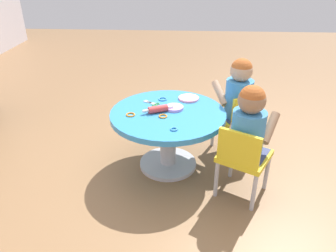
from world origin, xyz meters
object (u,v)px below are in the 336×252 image
craft_table (168,126)px  rolling_pin (158,109)px  seated_child_right (239,91)px  child_chair_left (243,157)px  craft_scissors (153,104)px  seated_child_left (249,124)px  child_chair_right (239,119)px

craft_table → rolling_pin: 0.16m
seated_child_right → rolling_pin: 0.67m
child_chair_left → seated_child_right: seated_child_right is taller
child_chair_left → craft_scissors: 0.79m
seated_child_right → seated_child_left: bearing=178.9°
child_chair_left → rolling_pin: bearing=61.5°
child_chair_left → child_chair_right: (0.55, -0.05, 0.00)m
child_chair_right → seated_child_right: size_ratio=1.05×
craft_scissors → child_chair_left: bearing=-125.9°
seated_child_left → child_chair_left: bearing=150.7°
seated_child_left → craft_scissors: seated_child_left is taller
seated_child_left → child_chair_right: bearing=-3.1°
seated_child_left → child_chair_right: size_ratio=0.95×
seated_child_left → craft_scissors: 0.77m
craft_table → rolling_pin: size_ratio=3.81×
child_chair_left → seated_child_right: 0.63m
child_chair_right → child_chair_left: bearing=175.1°
child_chair_left → rolling_pin: child_chair_left is taller
seated_child_left → rolling_pin: size_ratio=2.32×
child_chair_left → seated_child_right: size_ratio=1.05×
seated_child_left → craft_scissors: size_ratio=3.65×
seated_child_right → rolling_pin: seated_child_right is taller
child_chair_right → seated_child_right: (0.04, 0.02, 0.23)m
craft_table → seated_child_right: size_ratio=1.64×
child_chair_right → craft_scissors: bearing=98.6°
seated_child_left → seated_child_right: bearing=-1.1°
craft_table → child_chair_right: 0.60m
child_chair_left → seated_child_left: 0.23m
seated_child_right → craft_scissors: size_ratio=3.65×
rolling_pin → craft_scissors: (0.14, 0.05, -0.02)m
craft_table → child_chair_right: bearing=-67.2°
craft_table → seated_child_left: bearing=-118.8°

